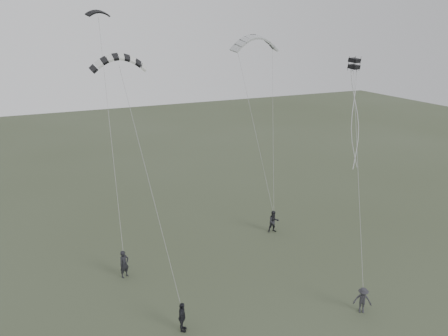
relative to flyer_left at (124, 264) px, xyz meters
name	(u,v)px	position (x,y,z in m)	size (l,w,h in m)	color
ground	(244,302)	(6.03, -5.87, -0.96)	(140.00, 140.00, 0.00)	#3B432C
flyer_left	(124,264)	(0.00, 0.00, 0.00)	(0.70, 0.46, 1.92)	black
flyer_right	(274,222)	(12.54, 1.69, -0.04)	(0.90, 0.70, 1.84)	black
flyer_center	(182,317)	(1.71, -6.80, -0.08)	(1.03, 0.43, 1.76)	black
flyer_far	(363,300)	(11.88, -9.61, -0.15)	(1.05, 0.60, 1.62)	#2A292E
kite_dark_small	(98,12)	(0.76, 6.75, 16.09)	(1.67, 0.50, 0.53)	black
kite_pale_large	(255,37)	(13.94, 8.07, 14.25)	(4.38, 0.99, 1.77)	#A5A8AA
kite_striped	(118,57)	(0.67, 0.30, 13.42)	(3.24, 0.81, 1.25)	black
kite_box	(354,64)	(16.54, -1.62, 12.64)	(0.63, 0.63, 0.71)	black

